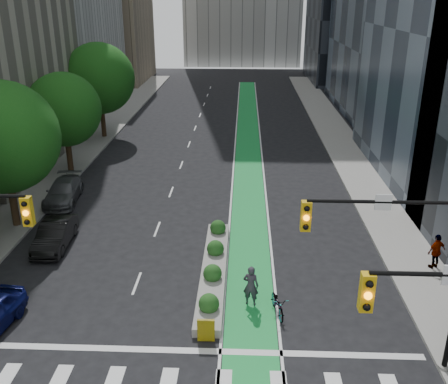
# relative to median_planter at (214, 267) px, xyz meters

# --- Properties ---
(ground) EXTENTS (160.00, 160.00, 0.00)m
(ground) POSITION_rel_median_planter_xyz_m (-1.20, -7.04, -0.37)
(ground) COLOR black
(ground) RESTS_ON ground
(sidewalk_left) EXTENTS (3.60, 90.00, 0.15)m
(sidewalk_left) POSITION_rel_median_planter_xyz_m (-13.00, 17.96, -0.30)
(sidewalk_left) COLOR gray
(sidewalk_left) RESTS_ON ground
(sidewalk_right) EXTENTS (3.60, 90.00, 0.15)m
(sidewalk_right) POSITION_rel_median_planter_xyz_m (10.60, 17.96, -0.30)
(sidewalk_right) COLOR gray
(sidewalk_right) RESTS_ON ground
(bike_lane_paint) EXTENTS (2.20, 70.00, 0.01)m
(bike_lane_paint) POSITION_rel_median_planter_xyz_m (1.80, 22.96, -0.37)
(bike_lane_paint) COLOR green
(bike_lane_paint) RESTS_ON ground
(tree_mid) EXTENTS (6.40, 6.40, 8.78)m
(tree_mid) POSITION_rel_median_planter_xyz_m (-12.20, 4.96, 5.20)
(tree_mid) COLOR black
(tree_mid) RESTS_ON ground
(tree_midfar) EXTENTS (5.60, 5.60, 7.76)m
(tree_midfar) POSITION_rel_median_planter_xyz_m (-12.20, 14.96, 4.57)
(tree_midfar) COLOR black
(tree_midfar) RESTS_ON ground
(tree_far) EXTENTS (6.60, 6.60, 9.00)m
(tree_far) POSITION_rel_median_planter_xyz_m (-12.20, 24.96, 5.32)
(tree_far) COLOR black
(tree_far) RESTS_ON ground
(signal_right) EXTENTS (5.82, 0.51, 7.20)m
(signal_right) POSITION_rel_median_planter_xyz_m (7.47, -6.57, 4.43)
(signal_right) COLOR black
(signal_right) RESTS_ON ground
(median_planter) EXTENTS (1.20, 10.26, 1.10)m
(median_planter) POSITION_rel_median_planter_xyz_m (0.00, 0.00, 0.00)
(median_planter) COLOR gray
(median_planter) RESTS_ON ground
(bicycle) EXTENTS (1.00, 1.96, 0.98)m
(bicycle) POSITION_rel_median_planter_xyz_m (3.00, -3.20, 0.12)
(bicycle) COLOR gray
(bicycle) RESTS_ON ground
(cyclist) EXTENTS (0.79, 0.61, 1.95)m
(cyclist) POSITION_rel_median_planter_xyz_m (1.82, -2.55, 0.60)
(cyclist) COLOR #322E37
(cyclist) RESTS_ON ground
(parked_car_left_mid) EXTENTS (1.76, 4.43, 1.43)m
(parked_car_left_mid) POSITION_rel_median_planter_xyz_m (-8.95, 2.60, 0.34)
(parked_car_left_mid) COLOR black
(parked_car_left_mid) RESTS_ON ground
(parked_car_left_far) EXTENTS (2.51, 5.08, 1.42)m
(parked_car_left_far) POSITION_rel_median_planter_xyz_m (-10.70, 9.01, 0.34)
(parked_car_left_far) COLOR #505255
(parked_car_left_far) RESTS_ON ground
(pedestrian_far) EXTENTS (1.17, 0.88, 1.85)m
(pedestrian_far) POSITION_rel_median_planter_xyz_m (11.16, 0.84, 0.70)
(pedestrian_far) COLOR gray
(pedestrian_far) RESTS_ON sidewalk_right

